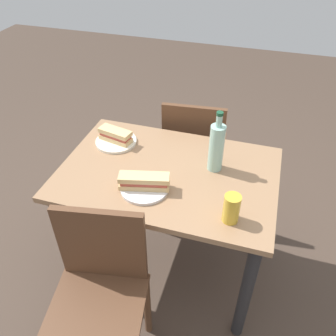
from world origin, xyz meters
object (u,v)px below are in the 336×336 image
(plate_near, at_px, (145,188))
(knife_far, at_px, (120,135))
(knife_near, at_px, (143,179))
(plate_far, at_px, (116,141))
(dining_table, at_px, (168,191))
(baguette_sandwich_near, at_px, (144,181))
(chair_far, at_px, (194,149))
(baguette_sandwich_far, at_px, (115,135))
(water_bottle, at_px, (216,147))
(beer_glass, at_px, (231,208))
(chair_near, at_px, (100,288))

(plate_near, bearing_deg, knife_far, 127.21)
(knife_near, distance_m, plate_far, 0.38)
(dining_table, bearing_deg, knife_far, 148.79)
(baguette_sandwich_near, bearing_deg, knife_near, 116.70)
(chair_far, bearing_deg, baguette_sandwich_far, -131.32)
(chair_far, xyz_separation_m, baguette_sandwich_near, (-0.07, -0.72, 0.30))
(baguette_sandwich_near, relative_size, water_bottle, 0.76)
(plate_far, bearing_deg, beer_glass, -29.50)
(knife_far, bearing_deg, water_bottle, -11.97)
(knife_far, height_order, water_bottle, water_bottle)
(dining_table, xyz_separation_m, baguette_sandwich_far, (-0.35, 0.16, 0.18))
(knife_far, bearing_deg, baguette_sandwich_far, -90.65)
(plate_near, distance_m, beer_glass, 0.42)
(knife_far, bearing_deg, plate_far, -90.65)
(knife_far, distance_m, water_bottle, 0.59)
(chair_near, height_order, baguette_sandwich_far, chair_near)
(plate_near, height_order, baguette_sandwich_far, baguette_sandwich_far)
(chair_far, bearing_deg, plate_far, -131.32)
(baguette_sandwich_near, xyz_separation_m, plate_far, (-0.28, 0.32, -0.04))
(plate_far, bearing_deg, baguette_sandwich_far, -90.00)
(chair_far, bearing_deg, baguette_sandwich_near, -95.89)
(plate_near, distance_m, knife_far, 0.46)
(beer_glass, bearing_deg, knife_near, 164.53)
(baguette_sandwich_far, bearing_deg, plate_near, -48.30)
(chair_near, distance_m, plate_far, 0.79)
(chair_near, distance_m, knife_far, 0.84)
(knife_near, bearing_deg, water_bottle, 34.22)
(dining_table, xyz_separation_m, knife_near, (-0.09, -0.12, 0.15))
(knife_far, height_order, beer_glass, beer_glass)
(beer_glass, bearing_deg, knife_far, 147.22)
(dining_table, bearing_deg, chair_far, 89.17)
(baguette_sandwich_far, relative_size, water_bottle, 0.61)
(chair_near, bearing_deg, knife_near, 83.94)
(water_bottle, bearing_deg, chair_far, 113.84)
(dining_table, distance_m, plate_far, 0.41)
(baguette_sandwich_near, bearing_deg, plate_near, 0.00)
(chair_near, relative_size, beer_glass, 6.55)
(knife_near, height_order, plate_far, knife_near)
(plate_far, bearing_deg, chair_near, -73.55)
(baguette_sandwich_near, distance_m, beer_glass, 0.42)
(beer_glass, bearing_deg, water_bottle, 111.69)
(knife_near, xyz_separation_m, plate_far, (-0.26, 0.27, -0.01))
(baguette_sandwich_near, height_order, water_bottle, water_bottle)
(plate_far, distance_m, beer_glass, 0.80)
(baguette_sandwich_near, bearing_deg, chair_far, 84.11)
(chair_far, height_order, beer_glass, beer_glass)
(plate_far, xyz_separation_m, beer_glass, (0.69, -0.39, 0.06))
(knife_near, distance_m, knife_far, 0.42)
(dining_table, distance_m, knife_far, 0.43)
(chair_far, relative_size, water_bottle, 2.74)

